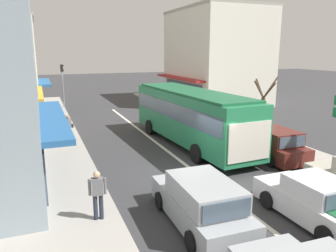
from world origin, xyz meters
TOP-DOWN VIEW (x-y plane):
  - ground_plane at (0.00, 0.00)m, footprint 140.00×140.00m
  - lane_centre_line at (0.00, 4.00)m, footprint 0.20×28.00m
  - sidewalk_left at (-6.80, 6.00)m, footprint 5.20×44.00m
  - kerb_right at (6.20, 6.00)m, footprint 2.80×44.00m
  - building_right_far at (11.48, 18.95)m, footprint 8.62×11.13m
  - city_bus at (1.72, 4.43)m, footprint 3.15×10.97m
  - sedan_behind_bus_near at (1.68, -5.12)m, footprint 1.93×4.22m
  - wagon_queue_far_back at (-1.90, -4.01)m, footprint 2.01×4.54m
  - parked_wagon_kerb_second at (4.58, 0.76)m, footprint 1.99×4.53m
  - traffic_light_downstreet at (-4.21, 20.38)m, footprint 0.33×0.24m
  - street_tree_right at (5.92, 3.27)m, footprint 1.70×1.82m
  - pedestrian_with_handbag_near at (-4.96, 7.18)m, footprint 0.58×0.53m
  - pedestrian_browsing_midblock at (-5.14, 8.17)m, footprint 0.55×0.31m
  - pedestrian_far_walker at (-4.91, -2.71)m, footprint 0.57×0.27m

SIDE VIEW (x-z plane):
  - ground_plane at x=0.00m, z-range 0.00..0.00m
  - lane_centre_line at x=0.00m, z-range 0.00..0.01m
  - kerb_right at x=6.20m, z-range 0.00..0.12m
  - sidewalk_left at x=-6.80m, z-range 0.00..0.14m
  - sedan_behind_bus_near at x=1.68m, z-range -0.07..1.40m
  - wagon_queue_far_back at x=-1.90m, z-range -0.04..1.53m
  - parked_wagon_kerb_second at x=4.58m, z-range -0.04..1.53m
  - pedestrian_browsing_midblock at x=-5.14m, z-range 0.25..1.88m
  - pedestrian_far_walker at x=-4.91m, z-range 0.25..1.88m
  - pedestrian_with_handbag_near at x=-4.96m, z-range 0.25..1.88m
  - street_tree_right at x=5.92m, z-range -0.13..3.83m
  - city_bus at x=1.72m, z-range 0.27..3.49m
  - traffic_light_downstreet at x=-4.21m, z-range 0.75..4.95m
  - building_right_far at x=11.48m, z-range -0.01..9.75m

